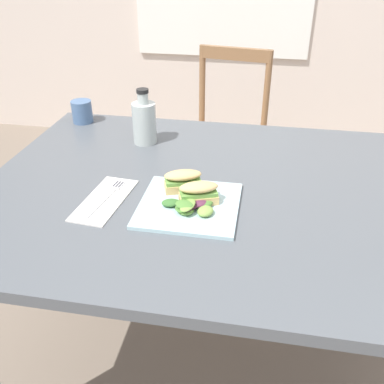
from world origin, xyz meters
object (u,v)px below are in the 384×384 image
sandwich_half_back (183,180)px  bottle_cold_brew (144,124)px  chair_wooden_far (225,138)px  sandwich_half_front (199,192)px  cup_extra_side (82,112)px  plate_lunch (189,205)px  fork_on_napkin (108,195)px  dining_table (215,222)px

sandwich_half_back → bottle_cold_brew: (-0.19, 0.30, 0.03)m
chair_wooden_far → sandwich_half_front: chair_wooden_far is taller
sandwich_half_back → cup_extra_side: bearing=136.7°
chair_wooden_far → cup_extra_side: chair_wooden_far is taller
chair_wooden_far → sandwich_half_back: chair_wooden_far is taller
plate_lunch → fork_on_napkin: plate_lunch is taller
sandwich_half_front → sandwich_half_back: same height
plate_lunch → sandwich_half_front: size_ratio=2.30×
chair_wooden_far → bottle_cold_brew: bearing=-104.4°
sandwich_half_back → fork_on_napkin: 0.20m
plate_lunch → fork_on_napkin: (-0.22, 0.01, 0.00)m
dining_table → sandwich_half_back: sandwich_half_back is taller
dining_table → sandwich_half_front: (-0.03, -0.10, 0.16)m
dining_table → chair_wooden_far: 1.02m
bottle_cold_brew → plate_lunch: bearing=-59.4°
bottle_cold_brew → cup_extra_side: (-0.28, 0.14, -0.02)m
sandwich_half_front → cup_extra_side: size_ratio=1.35×
chair_wooden_far → cup_extra_side: 0.84m
fork_on_napkin → sandwich_half_back: bearing=16.8°
chair_wooden_far → plate_lunch: bearing=-88.8°
dining_table → fork_on_napkin: (-0.27, -0.10, 0.12)m
plate_lunch → sandwich_half_back: sandwich_half_back is taller
sandwich_half_front → dining_table: bearing=72.1°
sandwich_half_back → bottle_cold_brew: 0.35m
chair_wooden_far → bottle_cold_brew: (-0.19, -0.75, 0.36)m
plate_lunch → bottle_cold_brew: bearing=120.6°
sandwich_half_back → fork_on_napkin: (-0.19, -0.06, -0.03)m
sandwich_half_front → bottle_cold_brew: bearing=123.9°
chair_wooden_far → plate_lunch: 1.16m
plate_lunch → cup_extra_side: bearing=134.5°
sandwich_half_front → sandwich_half_back: size_ratio=1.00×
dining_table → chair_wooden_far: size_ratio=1.48×
plate_lunch → sandwich_half_front: bearing=26.9°
plate_lunch → chair_wooden_far: bearing=91.2°
sandwich_half_back → chair_wooden_far: bearing=89.7°
sandwich_half_back → bottle_cold_brew: size_ratio=0.60×
bottle_cold_brew → fork_on_napkin: bearing=-90.3°
chair_wooden_far → plate_lunch: chair_wooden_far is taller
fork_on_napkin → bottle_cold_brew: 0.36m
dining_table → fork_on_napkin: fork_on_napkin is taller
fork_on_napkin → cup_extra_side: bearing=119.0°
plate_lunch → cup_extra_side: (-0.49, 0.50, 0.04)m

